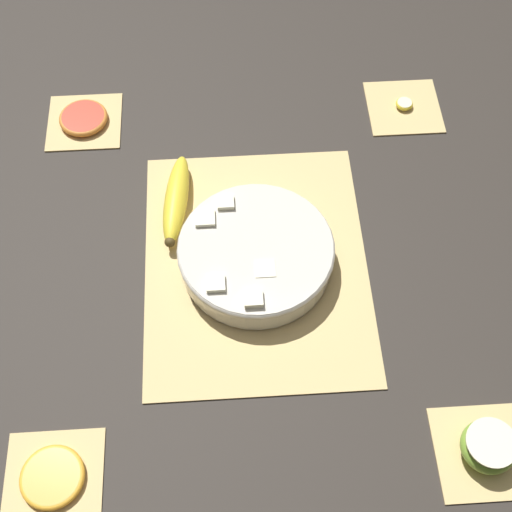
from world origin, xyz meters
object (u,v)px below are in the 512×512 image
(grapefruit_slice, at_px, (83,118))
(banana_coin_single, at_px, (404,104))
(apple_half, at_px, (488,447))
(whole_banana, at_px, (176,200))
(orange_slice_whole, at_px, (52,477))
(fruit_salad_bowl, at_px, (255,253))

(grapefruit_slice, bearing_deg, banana_coin_single, 90.00)
(apple_half, xyz_separation_m, banana_coin_single, (-0.65, 0.00, -0.02))
(whole_banana, height_order, orange_slice_whole, whole_banana)
(fruit_salad_bowl, distance_m, banana_coin_single, 0.44)
(fruit_salad_bowl, distance_m, apple_half, 0.44)
(fruit_salad_bowl, bearing_deg, apple_half, 42.53)
(banana_coin_single, bearing_deg, whole_banana, -64.10)
(fruit_salad_bowl, distance_m, orange_slice_whole, 0.44)
(apple_half, height_order, orange_slice_whole, apple_half)
(apple_half, distance_m, banana_coin_single, 0.65)
(grapefruit_slice, bearing_deg, apple_half, 42.41)
(apple_half, xyz_separation_m, grapefruit_slice, (-0.65, -0.59, -0.02))
(apple_half, relative_size, banana_coin_single, 2.38)
(fruit_salad_bowl, bearing_deg, grapefruit_slice, -137.70)
(fruit_salad_bowl, height_order, orange_slice_whole, fruit_salad_bowl)
(whole_banana, height_order, grapefruit_slice, whole_banana)
(whole_banana, xyz_separation_m, apple_half, (0.44, 0.42, 0.00))
(whole_banana, xyz_separation_m, banana_coin_single, (-0.20, 0.42, -0.01))
(fruit_salad_bowl, relative_size, apple_half, 3.27)
(apple_half, bearing_deg, orange_slice_whole, -90.00)
(whole_banana, xyz_separation_m, grapefruit_slice, (-0.20, -0.17, -0.01))
(fruit_salad_bowl, relative_size, banana_coin_single, 7.78)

